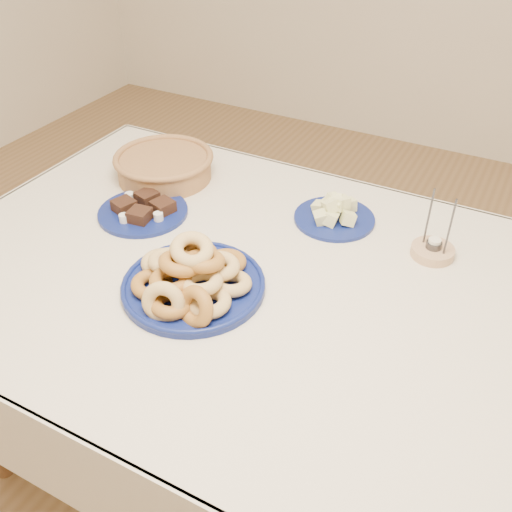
% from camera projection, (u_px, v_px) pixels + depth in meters
% --- Properties ---
extents(ground, '(5.00, 5.00, 0.00)m').
position_uv_depth(ground, '(263.00, 463.00, 1.80)').
color(ground, olive).
rests_on(ground, ground).
extents(dining_table, '(1.71, 1.11, 0.75)m').
position_uv_depth(dining_table, '(265.00, 312.00, 1.42)').
color(dining_table, brown).
rests_on(dining_table, ground).
extents(donut_platter, '(0.38, 0.38, 0.15)m').
position_uv_depth(donut_platter, '(192.00, 278.00, 1.29)').
color(donut_platter, navy).
rests_on(donut_platter, dining_table).
extents(melon_plate, '(0.22, 0.22, 0.08)m').
position_uv_depth(melon_plate, '(334.00, 213.00, 1.54)').
color(melon_plate, navy).
rests_on(melon_plate, dining_table).
extents(brownie_plate, '(0.28, 0.28, 0.04)m').
position_uv_depth(brownie_plate, '(143.00, 210.00, 1.57)').
color(brownie_plate, navy).
rests_on(brownie_plate, dining_table).
extents(wicker_basket, '(0.32, 0.32, 0.08)m').
position_uv_depth(wicker_basket, '(164.00, 165.00, 1.72)').
color(wicker_basket, brown).
rests_on(wicker_basket, dining_table).
extents(candle_holder, '(0.14, 0.14, 0.18)m').
position_uv_depth(candle_holder, '(433.00, 250.00, 1.42)').
color(candle_holder, tan).
rests_on(candle_holder, dining_table).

